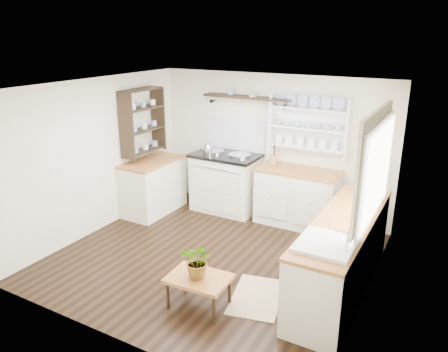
% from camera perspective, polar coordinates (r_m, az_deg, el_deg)
% --- Properties ---
extents(floor, '(4.00, 3.80, 0.01)m').
position_cam_1_polar(floor, '(6.06, -1.45, -10.53)').
color(floor, black).
rests_on(floor, ground).
extents(wall_back, '(4.00, 0.02, 2.30)m').
position_cam_1_polar(wall_back, '(7.22, 6.20, 4.04)').
color(wall_back, beige).
rests_on(wall_back, ground).
extents(wall_right, '(0.02, 3.80, 2.30)m').
position_cam_1_polar(wall_right, '(4.94, 18.88, -3.80)').
color(wall_right, beige).
rests_on(wall_right, ground).
extents(wall_left, '(0.02, 3.80, 2.30)m').
position_cam_1_polar(wall_left, '(6.79, -16.22, 2.48)').
color(wall_left, beige).
rests_on(wall_left, ground).
extents(ceiling, '(4.00, 3.80, 0.01)m').
position_cam_1_polar(ceiling, '(5.33, -1.65, 11.62)').
color(ceiling, white).
rests_on(ceiling, wall_back).
extents(window, '(0.08, 1.55, 1.22)m').
position_cam_1_polar(window, '(4.95, 19.14, 1.34)').
color(window, white).
rests_on(window, wall_right).
extents(aga_cooker, '(1.11, 0.76, 1.02)m').
position_cam_1_polar(aga_cooker, '(7.40, 0.30, -0.73)').
color(aga_cooker, white).
rests_on(aga_cooker, floor).
extents(back_cabinets, '(1.27, 0.63, 0.90)m').
position_cam_1_polar(back_cabinets, '(6.96, 9.57, -2.64)').
color(back_cabinets, beige).
rests_on(back_cabinets, floor).
extents(right_cabinets, '(0.62, 2.43, 0.90)m').
position_cam_1_polar(right_cabinets, '(5.36, 15.15, -9.74)').
color(right_cabinets, beige).
rests_on(right_cabinets, floor).
extents(belfast_sink, '(0.55, 0.60, 0.45)m').
position_cam_1_polar(belfast_sink, '(4.56, 13.06, -10.01)').
color(belfast_sink, white).
rests_on(belfast_sink, right_cabinets).
extents(left_cabinets, '(0.62, 1.13, 0.90)m').
position_cam_1_polar(left_cabinets, '(7.44, -9.24, -1.22)').
color(left_cabinets, beige).
rests_on(left_cabinets, floor).
extents(plate_rack, '(1.20, 0.22, 0.90)m').
position_cam_1_polar(plate_rack, '(6.87, 11.21, 6.54)').
color(plate_rack, white).
rests_on(plate_rack, wall_back).
extents(high_shelf, '(1.50, 0.29, 0.16)m').
position_cam_1_polar(high_shelf, '(7.12, 3.02, 10.16)').
color(high_shelf, black).
rests_on(high_shelf, wall_back).
extents(left_shelving, '(0.28, 0.80, 1.05)m').
position_cam_1_polar(left_shelving, '(7.24, -10.56, 7.12)').
color(left_shelving, black).
rests_on(left_shelving, wall_left).
extents(kettle, '(0.19, 0.19, 0.23)m').
position_cam_1_polar(kettle, '(7.27, -2.08, 3.39)').
color(kettle, silver).
rests_on(kettle, aga_cooker).
extents(utensil_crock, '(0.12, 0.12, 0.14)m').
position_cam_1_polar(utensil_crock, '(7.02, 6.44, 2.16)').
color(utensil_crock, '#AE7540').
rests_on(utensil_crock, back_cabinets).
extents(center_table, '(0.70, 0.52, 0.37)m').
position_cam_1_polar(center_table, '(4.95, -3.32, -13.47)').
color(center_table, brown).
rests_on(center_table, floor).
extents(potted_plant, '(0.37, 0.32, 0.40)m').
position_cam_1_polar(potted_plant, '(4.82, -3.37, -11.01)').
color(potted_plant, '#3F7233').
rests_on(potted_plant, center_table).
extents(floor_rug, '(0.73, 0.95, 0.02)m').
position_cam_1_polar(floor_rug, '(5.25, 4.31, -15.47)').
color(floor_rug, brown).
rests_on(floor_rug, floor).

